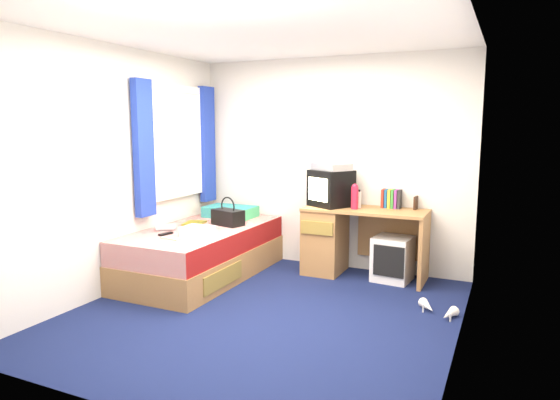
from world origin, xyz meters
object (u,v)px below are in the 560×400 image
at_px(desk, 341,237).
at_px(storage_cube, 393,259).
at_px(pillow, 230,212).
at_px(colour_swatch_fan, 170,239).
at_px(aerosol_can, 359,200).
at_px(vcr, 331,167).
at_px(magazine, 194,223).
at_px(crt_tv, 331,188).
at_px(handbag, 228,217).
at_px(pink_water_bottle, 355,198).
at_px(remote_control, 166,234).
at_px(white_heels, 438,310).
at_px(bed, 203,252).
at_px(picture_frame, 416,203).
at_px(towel, 198,231).
at_px(water_bottle, 166,227).

relative_size(desk, storage_cube, 2.75).
relative_size(pillow, desk, 0.46).
bearing_deg(colour_swatch_fan, aerosol_can, 41.89).
bearing_deg(vcr, magazine, -124.85).
distance_m(storage_cube, colour_swatch_fan, 2.32).
bearing_deg(crt_tv, aerosol_can, 30.51).
height_order(desk, handbag, handbag).
height_order(pink_water_bottle, magazine, pink_water_bottle).
distance_m(desk, pink_water_bottle, 0.50).
xyz_separation_m(pink_water_bottle, remote_control, (-1.64, -1.11, -0.32)).
bearing_deg(white_heels, magazine, 174.82).
relative_size(pillow, crt_tv, 1.12).
height_order(bed, magazine, magazine).
bearing_deg(crt_tv, white_heels, -3.34).
relative_size(crt_tv, aerosol_can, 2.96).
height_order(picture_frame, aerosol_can, aerosol_can).
distance_m(pink_water_bottle, white_heels, 1.49).
bearing_deg(bed, pillow, 94.14).
distance_m(aerosol_can, white_heels, 1.51).
bearing_deg(pink_water_bottle, handbag, -162.53).
bearing_deg(handbag, pillow, 133.04).
height_order(aerosol_can, magazine, aerosol_can).
xyz_separation_m(desk, vcr, (-0.12, 0.00, 0.78)).
bearing_deg(pink_water_bottle, magazine, -163.47).
distance_m(bed, white_heels, 2.50).
bearing_deg(towel, pink_water_bottle, 37.30).
relative_size(pillow, water_bottle, 2.97).
relative_size(desk, crt_tv, 2.45).
height_order(bed, handbag, handbag).
bearing_deg(remote_control, pillow, 93.68).
relative_size(crt_tv, vcr, 1.35).
distance_m(picture_frame, white_heels, 1.34).
height_order(pillow, storage_cube, pillow).
height_order(pillow, aerosol_can, aerosol_can).
bearing_deg(bed, handbag, 52.35).
bearing_deg(handbag, colour_swatch_fan, -84.92).
distance_m(bed, aerosol_can, 1.79).
height_order(vcr, magazine, vcr).
height_order(picture_frame, colour_swatch_fan, picture_frame).
bearing_deg(towel, white_heels, 6.31).
relative_size(pillow, remote_control, 3.71).
xyz_separation_m(desk, colour_swatch_fan, (-1.30, -1.33, 0.14)).
distance_m(water_bottle, colour_swatch_fan, 0.42).
relative_size(handbag, magazine, 1.38).
distance_m(bed, handbag, 0.47).
xyz_separation_m(vcr, remote_control, (-1.34, -1.20, -0.64)).
bearing_deg(pink_water_bottle, storage_cube, 9.59).
xyz_separation_m(pink_water_bottle, aerosol_can, (0.02, 0.09, -0.03)).
height_order(pink_water_bottle, white_heels, pink_water_bottle).
bearing_deg(white_heels, towel, -173.69).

